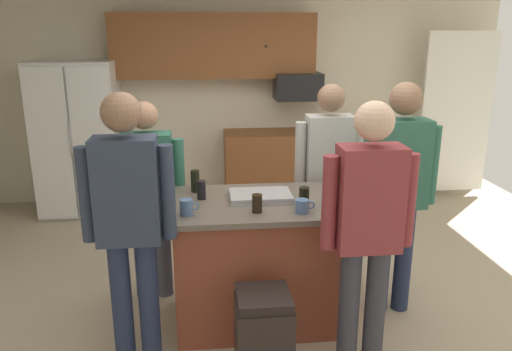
# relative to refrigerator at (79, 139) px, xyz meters

# --- Properties ---
(floor) EXTENTS (7.04, 7.04, 0.00)m
(floor) POSITION_rel_refrigerator_xyz_m (2.00, -2.38, -0.89)
(floor) COLOR #B7A88E
(floor) RESTS_ON ground
(back_wall) EXTENTS (6.40, 0.10, 2.60)m
(back_wall) POSITION_rel_refrigerator_xyz_m (2.00, 0.42, 0.41)
(back_wall) COLOR beige
(back_wall) RESTS_ON ground
(french_door_window_panel) EXTENTS (0.90, 0.06, 2.00)m
(french_door_window_panel) POSITION_rel_refrigerator_xyz_m (4.60, 0.02, 0.21)
(french_door_window_panel) COLOR white
(french_door_window_panel) RESTS_ON ground
(cabinet_run_upper) EXTENTS (2.40, 0.38, 0.75)m
(cabinet_run_upper) POSITION_rel_refrigerator_xyz_m (1.60, 0.22, 1.04)
(cabinet_run_upper) COLOR brown
(cabinet_run_lower) EXTENTS (1.80, 0.63, 0.90)m
(cabinet_run_lower) POSITION_rel_refrigerator_xyz_m (2.60, 0.10, -0.44)
(cabinet_run_lower) COLOR brown
(cabinet_run_lower) RESTS_ON ground
(refrigerator) EXTENTS (0.93, 0.76, 1.78)m
(refrigerator) POSITION_rel_refrigerator_xyz_m (0.00, 0.00, 0.00)
(refrigerator) COLOR white
(refrigerator) RESTS_ON ground
(microwave_over_range) EXTENTS (0.56, 0.40, 0.32)m
(microwave_over_range) POSITION_rel_refrigerator_xyz_m (2.60, 0.12, 0.56)
(microwave_over_range) COLOR black
(kitchen_island) EXTENTS (1.35, 0.83, 0.95)m
(kitchen_island) POSITION_rel_refrigerator_xyz_m (1.84, -2.58, -0.41)
(kitchen_island) COLOR brown
(kitchen_island) RESTS_ON ground
(person_guest_right) EXTENTS (0.57, 0.24, 1.78)m
(person_guest_right) POSITION_rel_refrigerator_xyz_m (0.98, -3.01, 0.15)
(person_guest_right) COLOR #232D4C
(person_guest_right) RESTS_ON ground
(person_guest_by_door) EXTENTS (0.57, 0.22, 1.61)m
(person_guest_by_door) POSITION_rel_refrigerator_xyz_m (1.01, -2.13, 0.03)
(person_guest_by_door) COLOR #4C5166
(person_guest_by_door) RESTS_ON ground
(person_elder_center) EXTENTS (0.57, 0.23, 1.77)m
(person_elder_center) POSITION_rel_refrigerator_xyz_m (2.86, -2.55, 0.14)
(person_elder_center) COLOR #232D4C
(person_elder_center) RESTS_ON ground
(person_host_foreground) EXTENTS (0.57, 0.22, 1.70)m
(person_host_foreground) POSITION_rel_refrigerator_xyz_m (2.48, -1.98, 0.10)
(person_host_foreground) COLOR #383842
(person_host_foreground) RESTS_ON ground
(person_guest_left) EXTENTS (0.57, 0.23, 1.74)m
(person_guest_left) POSITION_rel_refrigerator_xyz_m (2.41, -3.22, 0.12)
(person_guest_left) COLOR #383842
(person_guest_left) RESTS_ON ground
(glass_pilsner) EXTENTS (0.07, 0.07, 0.12)m
(glass_pilsner) POSITION_rel_refrigerator_xyz_m (1.79, -2.80, 0.12)
(glass_pilsner) COLOR black
(glass_pilsner) RESTS_ON kitchen_island
(tumbler_amber) EXTENTS (0.06, 0.06, 0.14)m
(tumbler_amber) POSITION_rel_refrigerator_xyz_m (1.42, -2.49, 0.13)
(tumbler_amber) COLOR black
(tumbler_amber) RESTS_ON kitchen_island
(mug_blue_stoneware) EXTENTS (0.13, 0.09, 0.09)m
(mug_blue_stoneware) POSITION_rel_refrigerator_xyz_m (2.09, -2.84, 0.11)
(mug_blue_stoneware) COLOR #4C6B99
(mug_blue_stoneware) RESTS_ON kitchen_island
(glass_short_whisky) EXTENTS (0.07, 0.07, 0.13)m
(glass_short_whisky) POSITION_rel_refrigerator_xyz_m (2.13, -2.71, 0.13)
(glass_short_whisky) COLOR black
(glass_short_whisky) RESTS_ON kitchen_island
(glass_dark_ale) EXTENTS (0.07, 0.07, 0.17)m
(glass_dark_ale) POSITION_rel_refrigerator_xyz_m (1.38, -2.32, 0.14)
(glass_dark_ale) COLOR black
(glass_dark_ale) RESTS_ON kitchen_island
(mug_ceramic_white) EXTENTS (0.13, 0.08, 0.11)m
(mug_ceramic_white) POSITION_rel_refrigerator_xyz_m (1.33, -2.80, 0.11)
(mug_ceramic_white) COLOR #4C6B99
(mug_ceramic_white) RESTS_ON kitchen_island
(serving_tray) EXTENTS (0.44, 0.30, 0.04)m
(serving_tray) POSITION_rel_refrigerator_xyz_m (1.84, -2.53, 0.08)
(serving_tray) COLOR #B7B7BC
(serving_tray) RESTS_ON kitchen_island
(trash_bin) EXTENTS (0.34, 0.34, 0.61)m
(trash_bin) POSITION_rel_refrigerator_xyz_m (1.78, -3.28, -0.59)
(trash_bin) COLOR black
(trash_bin) RESTS_ON ground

